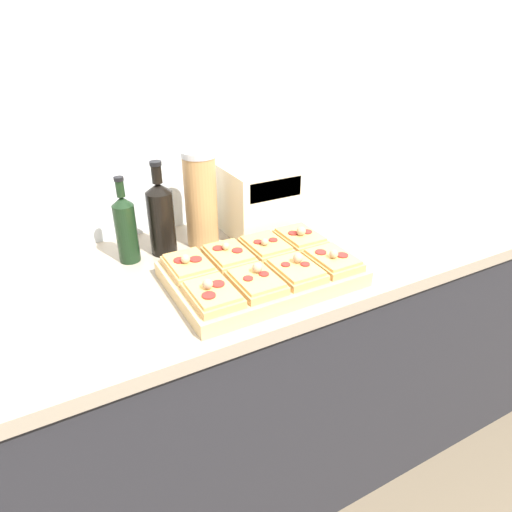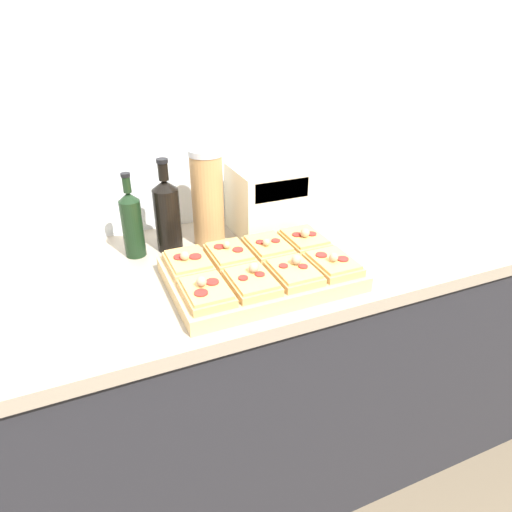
% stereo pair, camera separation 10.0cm
% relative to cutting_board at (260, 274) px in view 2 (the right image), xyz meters
% --- Properties ---
extents(wall_back, '(6.00, 0.06, 2.50)m').
position_rel_cutting_board_xyz_m(wall_back, '(0.01, 0.48, 0.31)').
color(wall_back, silver).
rests_on(wall_back, ground_plane).
extents(kitchen_counter, '(2.63, 0.67, 0.92)m').
position_rel_cutting_board_xyz_m(kitchen_counter, '(0.01, 0.12, -0.48)').
color(kitchen_counter, '#232328').
rests_on(kitchen_counter, ground_plane).
extents(cutting_board, '(0.49, 0.34, 0.04)m').
position_rel_cutting_board_xyz_m(cutting_board, '(0.00, 0.00, 0.00)').
color(cutting_board, tan).
rests_on(cutting_board, kitchen_counter).
extents(pizza_slice_back_left, '(0.11, 0.15, 0.05)m').
position_rel_cutting_board_xyz_m(pizza_slice_back_left, '(-0.18, 0.08, 0.03)').
color(pizza_slice_back_left, tan).
rests_on(pizza_slice_back_left, cutting_board).
extents(pizza_slice_back_midleft, '(0.11, 0.15, 0.05)m').
position_rel_cutting_board_xyz_m(pizza_slice_back_midleft, '(-0.06, 0.08, 0.03)').
color(pizza_slice_back_midleft, tan).
rests_on(pizza_slice_back_midleft, cutting_board).
extents(pizza_slice_back_midright, '(0.11, 0.15, 0.05)m').
position_rel_cutting_board_xyz_m(pizza_slice_back_midright, '(0.06, 0.08, 0.03)').
color(pizza_slice_back_midright, tan).
rests_on(pizza_slice_back_midright, cutting_board).
extents(pizza_slice_back_right, '(0.11, 0.15, 0.05)m').
position_rel_cutting_board_xyz_m(pizza_slice_back_right, '(0.18, 0.08, 0.03)').
color(pizza_slice_back_right, tan).
rests_on(pizza_slice_back_right, cutting_board).
extents(pizza_slice_front_left, '(0.11, 0.15, 0.05)m').
position_rel_cutting_board_xyz_m(pizza_slice_front_left, '(-0.18, -0.08, 0.03)').
color(pizza_slice_front_left, tan).
rests_on(pizza_slice_front_left, cutting_board).
extents(pizza_slice_front_midleft, '(0.11, 0.15, 0.05)m').
position_rel_cutting_board_xyz_m(pizza_slice_front_midleft, '(-0.06, -0.08, 0.03)').
color(pizza_slice_front_midleft, tan).
rests_on(pizza_slice_front_midleft, cutting_board).
extents(pizza_slice_front_midright, '(0.11, 0.15, 0.05)m').
position_rel_cutting_board_xyz_m(pizza_slice_front_midright, '(0.06, -0.08, 0.03)').
color(pizza_slice_front_midright, tan).
rests_on(pizza_slice_front_midright, cutting_board).
extents(pizza_slice_front_right, '(0.11, 0.15, 0.05)m').
position_rel_cutting_board_xyz_m(pizza_slice_front_right, '(0.18, -0.08, 0.03)').
color(pizza_slice_front_right, tan).
rests_on(pizza_slice_front_right, cutting_board).
extents(olive_oil_bottle, '(0.06, 0.06, 0.26)m').
position_rel_cutting_board_xyz_m(olive_oil_bottle, '(-0.28, 0.28, 0.08)').
color(olive_oil_bottle, black).
rests_on(olive_oil_bottle, kitchen_counter).
extents(wine_bottle, '(0.08, 0.08, 0.28)m').
position_rel_cutting_board_xyz_m(wine_bottle, '(-0.18, 0.28, 0.10)').
color(wine_bottle, black).
rests_on(wine_bottle, kitchen_counter).
extents(grain_jar_tall, '(0.10, 0.10, 0.30)m').
position_rel_cutting_board_xyz_m(grain_jar_tall, '(-0.05, 0.28, 0.13)').
color(grain_jar_tall, '#AD7F4C').
rests_on(grain_jar_tall, kitchen_counter).
extents(toaster_oven, '(0.24, 0.21, 0.22)m').
position_rel_cutting_board_xyz_m(toaster_oven, '(0.15, 0.28, 0.09)').
color(toaster_oven, beige).
rests_on(toaster_oven, kitchen_counter).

